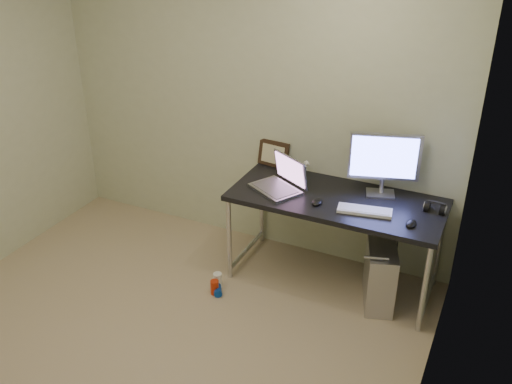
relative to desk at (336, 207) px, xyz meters
name	(u,v)px	position (x,y,z in m)	size (l,w,h in m)	color
floor	(137,359)	(-0.88, -1.40, -0.67)	(3.50, 3.50, 0.00)	tan
wall_back	(251,104)	(-0.88, 0.35, 0.58)	(3.50, 0.02, 2.50)	beige
wall_right	(431,270)	(0.87, -1.40, 0.58)	(0.02, 3.50, 2.50)	beige
desk	(336,207)	(0.00, 0.00, 0.00)	(1.59, 0.69, 0.75)	black
tower_computer	(380,274)	(0.40, -0.09, -0.43)	(0.33, 0.50, 0.51)	#B8B8BD
cable_a	(388,230)	(0.35, 0.30, -0.27)	(0.01, 0.01, 0.70)	black
cable_b	(398,236)	(0.44, 0.28, -0.29)	(0.01, 0.01, 0.72)	black
can_red	(215,287)	(-0.76, -0.55, -0.61)	(0.06, 0.06, 0.12)	red
can_white	(218,280)	(-0.78, -0.47, -0.61)	(0.07, 0.07, 0.13)	white
can_blue	(218,290)	(-0.74, -0.55, -0.64)	(0.06, 0.06, 0.12)	#0D3CA3
laptop	(281,181)	(-0.44, -0.04, 0.14)	(0.47, 0.44, 0.25)	#A3A3AA
monitor	(384,160)	(0.28, 0.20, 0.36)	(0.51, 0.20, 0.49)	#A3A3AA
keyboard	(365,211)	(0.25, -0.13, 0.09)	(0.38, 0.12, 0.02)	white
mouse_right	(411,223)	(0.58, -0.17, 0.10)	(0.07, 0.11, 0.04)	black
mouse_left	(317,201)	(-0.10, -0.15, 0.10)	(0.07, 0.12, 0.04)	black
headphones	(435,208)	(0.70, 0.10, 0.11)	(0.15, 0.09, 0.10)	black
picture_frame	(273,154)	(-0.66, 0.32, 0.19)	(0.27, 0.03, 0.22)	black
webcam	(306,165)	(-0.34, 0.24, 0.18)	(0.05, 0.04, 0.13)	silver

